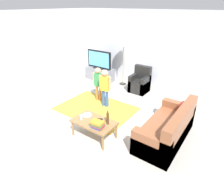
# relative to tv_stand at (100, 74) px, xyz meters

# --- Properties ---
(ground) EXTENTS (7.80, 7.80, 0.00)m
(ground) POSITION_rel_tv_stand_xyz_m (1.82, -2.30, -0.24)
(ground) COLOR #B2ADA3
(wall_back) EXTENTS (6.00, 0.12, 2.70)m
(wall_back) POSITION_rel_tv_stand_xyz_m (1.82, 0.70, 1.11)
(wall_back) COLOR silver
(wall_back) RESTS_ON ground
(wall_left) EXTENTS (0.12, 6.00, 2.70)m
(wall_left) POSITION_rel_tv_stand_xyz_m (-1.18, -2.30, 1.11)
(wall_left) COLOR silver
(wall_left) RESTS_ON ground
(area_rug) EXTENTS (2.20, 1.60, 0.01)m
(area_rug) POSITION_rel_tv_stand_xyz_m (1.40, -1.93, -0.24)
(area_rug) COLOR #B28C33
(area_rug) RESTS_ON ground
(tv_stand) EXTENTS (1.20, 0.44, 0.50)m
(tv_stand) POSITION_rel_tv_stand_xyz_m (0.00, 0.00, 0.00)
(tv_stand) COLOR slate
(tv_stand) RESTS_ON ground
(tv) EXTENTS (1.10, 0.28, 0.71)m
(tv) POSITION_rel_tv_stand_xyz_m (-0.00, -0.02, 0.60)
(tv) COLOR black
(tv) RESTS_ON tv_stand
(couch) EXTENTS (0.80, 1.80, 0.86)m
(couch) POSITION_rel_tv_stand_xyz_m (3.68, -2.08, 0.05)
(couch) COLOR brown
(couch) RESTS_ON ground
(armchair) EXTENTS (0.60, 0.60, 0.90)m
(armchair) POSITION_rel_tv_stand_xyz_m (1.86, -0.04, 0.05)
(armchair) COLOR black
(armchair) RESTS_ON ground
(floor_lamp) EXTENTS (0.36, 0.36, 1.78)m
(floor_lamp) POSITION_rel_tv_stand_xyz_m (1.02, 0.15, 1.30)
(floor_lamp) COLOR #262626
(floor_lamp) RESTS_ON ground
(child_near_tv) EXTENTS (0.36, 0.19, 1.09)m
(child_near_tv) POSITION_rel_tv_stand_xyz_m (1.11, -1.44, 0.41)
(child_near_tv) COLOR orange
(child_near_tv) RESTS_ON ground
(child_center) EXTENTS (0.38, 0.19, 1.15)m
(child_center) POSITION_rel_tv_stand_xyz_m (1.53, -1.64, 0.45)
(child_center) COLOR #33598C
(child_center) RESTS_ON ground
(coffee_table) EXTENTS (1.00, 0.60, 0.42)m
(coffee_table) POSITION_rel_tv_stand_xyz_m (2.21, -2.96, 0.13)
(coffee_table) COLOR olive
(coffee_table) RESTS_ON ground
(book_stack) EXTENTS (0.30, 0.23, 0.14)m
(book_stack) POSITION_rel_tv_stand_xyz_m (2.43, -3.09, 0.25)
(book_stack) COLOR #334CA5
(book_stack) RESTS_ON coffee_table
(bottle) EXTENTS (0.06, 0.06, 0.34)m
(bottle) POSITION_rel_tv_stand_xyz_m (2.53, -2.86, 0.32)
(bottle) COLOR #4C3319
(bottle) RESTS_ON coffee_table
(tv_remote) EXTENTS (0.17, 0.12, 0.02)m
(tv_remote) POSITION_rel_tv_stand_xyz_m (2.26, -2.84, 0.19)
(tv_remote) COLOR black
(tv_remote) RESTS_ON coffee_table
(soda_can) EXTENTS (0.07, 0.07, 0.12)m
(soda_can) POSITION_rel_tv_stand_xyz_m (1.93, -3.08, 0.24)
(soda_can) COLOR silver
(soda_can) RESTS_ON coffee_table
(plate) EXTENTS (0.22, 0.22, 0.02)m
(plate) POSITION_rel_tv_stand_xyz_m (1.91, -2.86, 0.18)
(plate) COLOR white
(plate) RESTS_ON coffee_table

